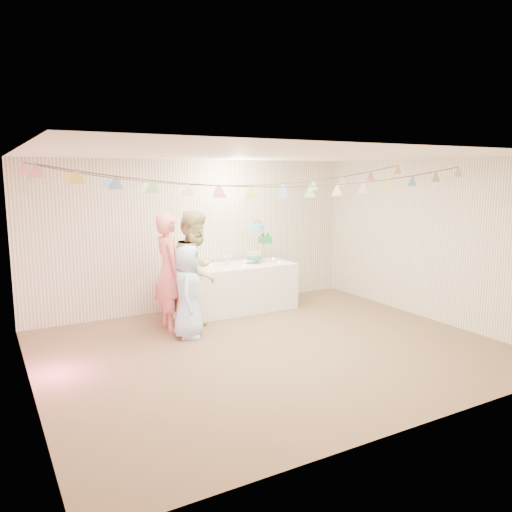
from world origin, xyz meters
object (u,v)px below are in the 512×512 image
cake_stand (259,245)px  person_adult_b (196,271)px  table (233,288)px  person_child (188,292)px  person_adult_a (169,272)px

cake_stand → person_adult_b: (-1.52, -0.75, -0.19)m
table → person_child: 1.58m
person_adult_b → person_child: bearing=-176.4°
table → cake_stand: size_ratio=3.03×
table → person_adult_b: person_adult_b is taller
table → person_adult_a: bearing=-159.9°
cake_stand → person_child: 2.08m
person_child → person_adult_b: bearing=-12.8°
cake_stand → person_adult_b: person_adult_b is taller
table → person_child: (-1.22, -0.96, 0.27)m
table → cake_stand: (0.55, 0.05, 0.70)m
cake_stand → person_adult_a: (-1.88, -0.53, -0.21)m
table → person_child: size_ratio=1.58×
table → person_adult_b: (-0.97, -0.70, 0.51)m
person_child → cake_stand: bearing=-30.7°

